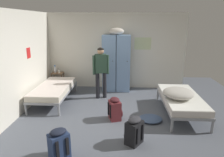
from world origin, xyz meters
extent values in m
plane|color=#565B66|center=(0.00, 0.00, 0.00)|extent=(7.81, 7.81, 0.00)
cube|color=silver|center=(0.00, 2.47, 1.27)|extent=(4.68, 0.06, 2.55)
cube|color=silver|center=(-2.31, 0.00, 1.27)|extent=(0.06, 4.88, 2.55)
cube|color=beige|center=(0.91, 2.44, 1.55)|extent=(0.55, 0.01, 0.40)
cube|color=red|center=(-2.28, 0.85, 1.45)|extent=(0.01, 0.20, 0.28)
cube|color=#7A9ECC|center=(-0.19, 2.16, 0.93)|extent=(0.44, 0.52, 1.85)
cylinder|color=black|center=(-0.07, 1.89, 1.05)|extent=(0.02, 0.03, 0.02)
cube|color=#7A9ECC|center=(0.27, 2.16, 0.93)|extent=(0.44, 0.52, 1.85)
cylinder|color=black|center=(0.39, 1.89, 1.05)|extent=(0.02, 0.03, 0.02)
ellipsoid|color=beige|center=(0.04, 2.16, 1.96)|extent=(0.48, 0.36, 0.22)
cylinder|color=brown|center=(-2.16, 2.04, 0.28)|extent=(0.03, 0.03, 0.55)
cylinder|color=brown|center=(-1.81, 2.04, 0.28)|extent=(0.03, 0.03, 0.55)
cylinder|color=brown|center=(-2.16, 2.31, 0.28)|extent=(0.03, 0.03, 0.55)
cylinder|color=brown|center=(-1.81, 2.31, 0.28)|extent=(0.03, 0.03, 0.55)
cube|color=brown|center=(-1.98, 2.18, 0.19)|extent=(0.38, 0.30, 0.02)
cube|color=brown|center=(-1.98, 2.18, 0.56)|extent=(0.38, 0.30, 0.02)
cylinder|color=gray|center=(-2.15, 0.11, 0.14)|extent=(0.06, 0.06, 0.28)
cylinder|color=gray|center=(-1.31, 0.11, 0.14)|extent=(0.06, 0.06, 0.28)
cylinder|color=gray|center=(-2.15, 1.95, 0.14)|extent=(0.06, 0.06, 0.28)
cylinder|color=gray|center=(-1.31, 1.95, 0.14)|extent=(0.06, 0.06, 0.28)
cube|color=gray|center=(-1.73, 1.03, 0.31)|extent=(0.90, 1.90, 0.06)
cube|color=beige|center=(-1.73, 1.03, 0.41)|extent=(0.87, 1.84, 0.14)
cube|color=silver|center=(-1.73, 1.03, 0.49)|extent=(0.86, 1.82, 0.01)
cylinder|color=gray|center=(2.15, 1.34, 0.14)|extent=(0.06, 0.06, 0.28)
cylinder|color=gray|center=(1.31, 1.34, 0.14)|extent=(0.06, 0.06, 0.28)
cylinder|color=gray|center=(2.15, -0.50, 0.14)|extent=(0.06, 0.06, 0.28)
cylinder|color=gray|center=(1.31, -0.50, 0.14)|extent=(0.06, 0.06, 0.28)
cube|color=gray|center=(1.73, 0.42, 0.31)|extent=(0.90, 1.90, 0.06)
cube|color=silver|center=(1.73, 0.42, 0.41)|extent=(0.87, 1.84, 0.14)
cube|color=white|center=(1.73, 0.42, 0.49)|extent=(0.86, 1.82, 0.01)
ellipsoid|color=#B7B2A8|center=(1.60, 0.26, 0.61)|extent=(0.73, 0.74, 0.23)
cylinder|color=black|center=(-0.29, 1.42, 0.40)|extent=(0.12, 0.12, 0.80)
cylinder|color=black|center=(-0.50, 1.36, 0.40)|extent=(0.12, 0.12, 0.80)
cube|color=#284233|center=(-0.40, 1.39, 1.07)|extent=(0.37, 0.28, 0.55)
cylinder|color=#284233|center=(-0.20, 1.44, 1.03)|extent=(0.08, 0.08, 0.57)
cylinder|color=#284233|center=(-0.59, 1.33, 1.03)|extent=(0.08, 0.08, 0.57)
sphere|color=tan|center=(-0.40, 1.39, 1.44)|extent=(0.20, 0.20, 0.20)
ellipsoid|color=black|center=(-0.40, 1.39, 1.49)|extent=(0.19, 0.19, 0.11)
cylinder|color=white|center=(-2.06, 2.20, 0.68)|extent=(0.07, 0.07, 0.22)
cylinder|color=#2666B2|center=(-2.06, 2.20, 0.81)|extent=(0.04, 0.04, 0.04)
cylinder|color=white|center=(-1.91, 2.14, 0.63)|extent=(0.06, 0.06, 0.12)
cylinder|color=black|center=(-1.91, 2.14, 0.70)|extent=(0.03, 0.03, 0.03)
cube|color=maroon|center=(0.08, 0.01, 0.23)|extent=(0.33, 0.38, 0.46)
ellipsoid|color=#42191E|center=(0.22, 0.06, 0.15)|extent=(0.15, 0.25, 0.20)
ellipsoid|color=#42191E|center=(0.08, 0.01, 0.50)|extent=(0.30, 0.34, 0.10)
cube|color=black|center=(-0.02, -0.11, 0.25)|extent=(0.04, 0.06, 0.32)
cube|color=black|center=(-0.08, 0.05, 0.25)|extent=(0.04, 0.06, 0.32)
cube|color=black|center=(0.49, -0.96, 0.23)|extent=(0.38, 0.40, 0.46)
ellipsoid|color=#2D2D33|center=(0.37, -0.87, 0.15)|extent=(0.21, 0.24, 0.20)
ellipsoid|color=#2D2D33|center=(0.49, -0.96, 0.50)|extent=(0.34, 0.36, 0.10)
cube|color=black|center=(0.65, -0.97, 0.25)|extent=(0.05, 0.05, 0.32)
cube|color=black|center=(0.55, -1.11, 0.25)|extent=(0.05, 0.05, 0.32)
cube|color=navy|center=(-0.81, -1.46, 0.23)|extent=(0.40, 0.39, 0.46)
ellipsoid|color=black|center=(-0.91, -1.35, 0.15)|extent=(0.23, 0.22, 0.20)
ellipsoid|color=black|center=(-0.81, -1.46, 0.50)|extent=(0.36, 0.35, 0.10)
cube|color=black|center=(-0.65, -1.50, 0.25)|extent=(0.05, 0.05, 0.32)
cube|color=black|center=(-0.78, -1.62, 0.25)|extent=(0.05, 0.05, 0.32)
ellipsoid|color=#42567A|center=(0.93, -0.02, 0.05)|extent=(0.54, 0.48, 0.10)
camera|label=1|loc=(0.26, -4.38, 2.28)|focal=32.27mm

